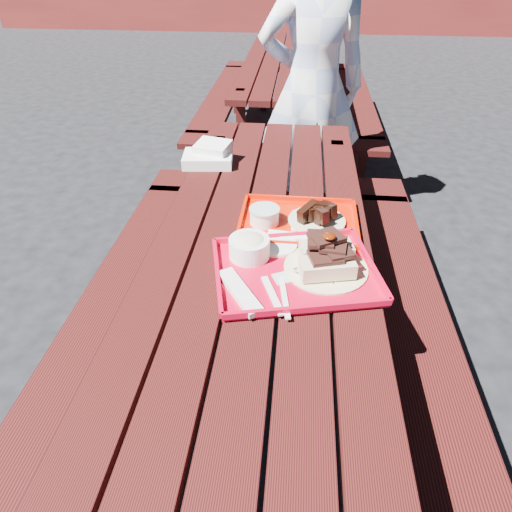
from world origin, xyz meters
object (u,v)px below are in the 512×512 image
object	(u,v)px
near_tray	(294,260)
person	(312,89)
far_tray	(296,220)
picnic_table_near	(260,291)
picnic_table_far	(289,81)

from	to	relation	value
near_tray	person	distance (m)	1.60
near_tray	far_tray	xyz separation A→B (m)	(0.00, 0.27, -0.02)
far_tray	person	xyz separation A→B (m)	(0.05, 1.33, 0.09)
near_tray	person	xyz separation A→B (m)	(0.05, 1.59, 0.08)
near_tray	far_tray	bearing A→B (deg)	89.38
person	picnic_table_near	bearing A→B (deg)	73.30
far_tray	person	bearing A→B (deg)	87.76
picnic_table_near	far_tray	bearing A→B (deg)	52.37
picnic_table_near	person	size ratio (longest dim) A/B	1.39
picnic_table_far	near_tray	size ratio (longest dim) A/B	4.32
picnic_table_near	near_tray	distance (m)	0.28
far_tray	near_tray	bearing A→B (deg)	-90.62
picnic_table_far	person	size ratio (longest dim) A/B	1.39
far_tray	picnic_table_far	bearing A→B (deg)	92.50
picnic_table_near	picnic_table_far	bearing A→B (deg)	90.00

